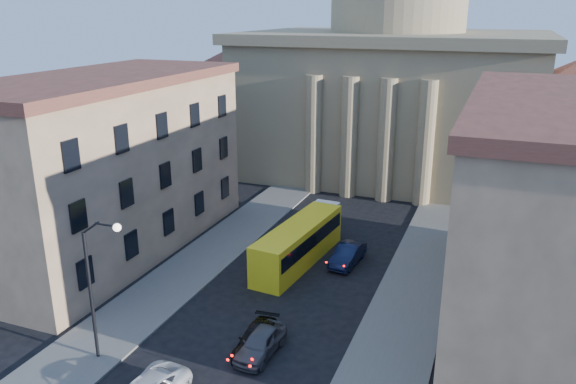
{
  "coord_description": "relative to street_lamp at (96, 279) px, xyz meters",
  "views": [
    {
      "loc": [
        13.2,
        -14.42,
        19.55
      ],
      "look_at": [
        1.11,
        16.72,
        8.67
      ],
      "focal_mm": 35.0,
      "sensor_mm": 36.0,
      "label": 1
    }
  ],
  "objects": [
    {
      "name": "sidewalk_left",
      "position": [
        -1.53,
        10.0,
        -5.21
      ],
      "size": [
        5.0,
        60.0,
        0.15
      ],
      "primitive_type": "cube",
      "color": "#5E5B55",
      "rests_on": "ground"
    },
    {
      "name": "car_right_far",
      "position": [
        8.24,
        3.84,
        -4.52
      ],
      "size": [
        2.03,
        4.56,
        1.52
      ],
      "primitive_type": "imported",
      "rotation": [
        0.0,
        0.0,
        -0.05
      ],
      "color": "#49494D",
      "rests_on": "ground"
    },
    {
      "name": "street_lamp",
      "position": [
        0.0,
        0.0,
        0.0
      ],
      "size": [
        2.62,
        0.44,
        8.83
      ],
      "color": "black",
      "rests_on": "ground"
    },
    {
      "name": "car_right_distant",
      "position": [
        9.7,
        17.85,
        -4.5
      ],
      "size": [
        2.09,
        4.89,
        1.57
      ],
      "primitive_type": "imported",
      "rotation": [
        0.0,
        0.0,
        -0.09
      ],
      "color": "black",
      "rests_on": "ground"
    },
    {
      "name": "car_right_mid",
      "position": [
        7.77,
        4.2,
        -4.62
      ],
      "size": [
        2.21,
        4.71,
        1.33
      ],
      "primitive_type": "imported",
      "rotation": [
        0.0,
        0.0,
        0.08
      ],
      "color": "black",
      "rests_on": "ground"
    },
    {
      "name": "church",
      "position": [
        6.97,
        47.47,
        6.59
      ],
      "size": [
        68.02,
        28.76,
        36.6
      ],
      "color": "#8D7757",
      "rests_on": "ground"
    },
    {
      "name": "city_bus",
      "position": [
        5.9,
        16.65,
        -3.53
      ],
      "size": [
        3.81,
        11.82,
        3.27
      ],
      "rotation": [
        0.0,
        0.0,
        -0.1
      ],
      "color": "yellow",
      "rests_on": "ground"
    },
    {
      "name": "box_truck",
      "position": [
        5.98,
        21.26,
        -3.86
      ],
      "size": [
        2.54,
        5.63,
        3.02
      ],
      "rotation": [
        0.0,
        0.0,
        -0.07
      ],
      "color": "white",
      "rests_on": "ground"
    },
    {
      "name": "building_right",
      "position": [
        23.97,
        14.0,
        2.14
      ],
      "size": [
        11.6,
        26.6,
        14.7
      ],
      "color": "tan",
      "rests_on": "ground"
    },
    {
      "name": "sidewalk_right",
      "position": [
        15.47,
        10.0,
        -5.21
      ],
      "size": [
        5.0,
        60.0,
        0.15
      ],
      "primitive_type": "cube",
      "color": "#5E5B55",
      "rests_on": "ground"
    },
    {
      "name": "building_left",
      "position": [
        -10.03,
        14.0,
        2.14
      ],
      "size": [
        11.6,
        26.6,
        14.7
      ],
      "color": "tan",
      "rests_on": "ground"
    }
  ]
}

